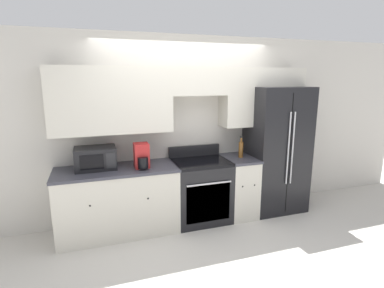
# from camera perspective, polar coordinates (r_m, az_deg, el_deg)

# --- Properties ---
(ground_plane) EXTENTS (12.00, 12.00, 0.00)m
(ground_plane) POSITION_cam_1_polar(r_m,az_deg,el_deg) (4.21, 1.39, -16.12)
(ground_plane) COLOR beige
(wall_back) EXTENTS (8.00, 0.39, 2.60)m
(wall_back) POSITION_cam_1_polar(r_m,az_deg,el_deg) (4.27, -1.25, 5.45)
(wall_back) COLOR beige
(wall_back) RESTS_ON ground_plane
(lower_cabinets_left) EXTENTS (1.55, 0.64, 0.88)m
(lower_cabinets_left) POSITION_cam_1_polar(r_m,az_deg,el_deg) (4.10, -13.89, -10.44)
(lower_cabinets_left) COLOR beige
(lower_cabinets_left) RESTS_ON ground_plane
(lower_cabinets_right) EXTENTS (0.44, 0.64, 0.88)m
(lower_cabinets_right) POSITION_cam_1_polar(r_m,az_deg,el_deg) (4.55, 8.77, -7.87)
(lower_cabinets_right) COLOR beige
(lower_cabinets_right) RESTS_ON ground_plane
(oven_range) EXTENTS (0.78, 0.65, 1.04)m
(oven_range) POSITION_cam_1_polar(r_m,az_deg,el_deg) (4.32, 1.65, -8.78)
(oven_range) COLOR black
(oven_range) RESTS_ON ground_plane
(refrigerator) EXTENTS (0.85, 0.72, 1.89)m
(refrigerator) POSITION_cam_1_polar(r_m,az_deg,el_deg) (4.75, 15.60, -1.00)
(refrigerator) COLOR black
(refrigerator) RESTS_ON ground_plane
(microwave) EXTENTS (0.50, 0.36, 0.28)m
(microwave) POSITION_cam_1_polar(r_m,az_deg,el_deg) (3.99, -17.89, -2.57)
(microwave) COLOR black
(microwave) RESTS_ON lower_cabinets_left
(bottle) EXTENTS (0.07, 0.07, 0.31)m
(bottle) POSITION_cam_1_polar(r_m,az_deg,el_deg) (4.39, 9.30, -0.95)
(bottle) COLOR brown
(bottle) RESTS_ON lower_cabinets_right
(electric_kettle) EXTENTS (0.19, 0.26, 0.32)m
(electric_kettle) POSITION_cam_1_polar(r_m,az_deg,el_deg) (3.89, -9.55, -2.39)
(electric_kettle) COLOR #B22323
(electric_kettle) RESTS_ON lower_cabinets_left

